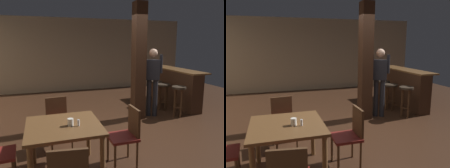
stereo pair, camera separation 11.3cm
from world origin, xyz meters
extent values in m
plane|color=#382114|center=(0.00, 0.00, 0.00)|extent=(10.80, 10.80, 0.00)
cube|color=gray|center=(0.00, 4.50, 1.40)|extent=(8.00, 0.10, 2.80)
cube|color=#382114|center=(0.38, 0.67, 1.40)|extent=(0.28, 0.28, 2.80)
cube|color=brown|center=(-1.62, -1.20, 0.73)|extent=(1.01, 1.01, 0.04)
cylinder|color=brown|center=(-1.19, -0.76, 0.36)|extent=(0.07, 0.07, 0.71)
cylinder|color=brown|center=(-2.05, -0.76, 0.36)|extent=(0.07, 0.07, 0.71)
cylinder|color=brown|center=(-1.19, -1.63, 0.36)|extent=(0.07, 0.07, 0.71)
cube|color=maroon|center=(-1.62, -0.37, 0.45)|extent=(0.48, 0.48, 0.04)
cube|color=#4C301C|center=(-1.65, -0.18, 0.68)|extent=(0.38, 0.09, 0.45)
cylinder|color=#4C301C|center=(-1.42, -0.52, 0.23)|extent=(0.04, 0.04, 0.43)
cylinder|color=#4C301C|center=(-1.77, -0.57, 0.23)|extent=(0.04, 0.04, 0.43)
cylinder|color=#4C301C|center=(-1.47, -0.17, 0.23)|extent=(0.04, 0.04, 0.43)
cylinder|color=#4C301C|center=(-1.82, -0.22, 0.23)|extent=(0.04, 0.04, 0.43)
cylinder|color=#4C301C|center=(-2.30, -1.04, 0.23)|extent=(0.04, 0.04, 0.43)
cube|color=maroon|center=(-0.76, -1.21, 0.45)|extent=(0.42, 0.42, 0.04)
cube|color=#4C301C|center=(-0.57, -1.21, 0.68)|extent=(0.04, 0.38, 0.45)
cylinder|color=#4C301C|center=(-0.93, -1.39, 0.23)|extent=(0.04, 0.04, 0.43)
cylinder|color=#4C301C|center=(-0.93, -1.04, 0.23)|extent=(0.04, 0.04, 0.43)
cylinder|color=#4C301C|center=(-0.58, -1.39, 0.23)|extent=(0.04, 0.04, 0.43)
cylinder|color=#4C301C|center=(-0.58, -1.04, 0.23)|extent=(0.04, 0.04, 0.43)
cylinder|color=silver|center=(-1.53, -1.26, 0.80)|extent=(0.08, 0.08, 0.10)
cylinder|color=silver|center=(-1.43, -1.31, 0.79)|extent=(0.03, 0.03, 0.09)
cube|color=black|center=(0.79, 0.71, 1.20)|extent=(0.39, 0.33, 0.50)
sphere|color=tan|center=(0.79, 0.71, 1.61)|extent=(0.28, 0.28, 0.21)
cylinder|color=#232328|center=(0.86, 0.67, 0.47)|extent=(0.16, 0.16, 0.95)
cylinder|color=#232328|center=(0.72, 0.74, 0.47)|extent=(0.16, 0.16, 0.95)
cylinder|color=black|center=(0.96, 0.62, 1.35)|extent=(0.11, 0.11, 0.46)
cylinder|color=black|center=(0.62, 0.79, 1.35)|extent=(0.11, 0.11, 0.46)
cube|color=brown|center=(2.05, 1.53, 1.07)|extent=(0.56, 2.27, 0.04)
cube|color=#382114|center=(1.95, 1.53, 0.52)|extent=(0.36, 2.27, 1.05)
cylinder|color=#2D2319|center=(1.39, 0.43, 0.76)|extent=(0.35, 0.35, 0.05)
torus|color=#422816|center=(1.39, 0.43, 0.27)|extent=(0.24, 0.24, 0.02)
cylinder|color=#422816|center=(1.39, 0.54, 0.37)|extent=(0.03, 0.03, 0.74)
cylinder|color=#422816|center=(1.39, 0.32, 0.37)|extent=(0.03, 0.03, 0.74)
cylinder|color=#422816|center=(1.50, 0.43, 0.37)|extent=(0.03, 0.03, 0.74)
cylinder|color=#422816|center=(1.28, 0.43, 0.37)|extent=(0.03, 0.03, 0.74)
cylinder|color=#2D2319|center=(1.34, 1.08, 0.71)|extent=(0.38, 0.38, 0.05)
torus|color=#422816|center=(1.34, 1.08, 0.25)|extent=(0.27, 0.27, 0.02)
cylinder|color=#422816|center=(1.34, 1.20, 0.34)|extent=(0.03, 0.03, 0.69)
cylinder|color=#422816|center=(1.34, 0.96, 0.34)|extent=(0.03, 0.03, 0.69)
cylinder|color=#422816|center=(1.46, 1.08, 0.34)|extent=(0.03, 0.03, 0.69)
cylinder|color=#422816|center=(1.22, 1.08, 0.34)|extent=(0.03, 0.03, 0.69)
cylinder|color=#2D2319|center=(1.40, 1.55, 0.72)|extent=(0.33, 0.33, 0.05)
torus|color=brown|center=(1.40, 1.55, 0.25)|extent=(0.23, 0.23, 0.02)
cylinder|color=brown|center=(1.40, 1.66, 0.35)|extent=(0.03, 0.03, 0.69)
cylinder|color=brown|center=(1.40, 1.44, 0.35)|extent=(0.03, 0.03, 0.69)
cylinder|color=brown|center=(1.51, 1.55, 0.35)|extent=(0.03, 0.03, 0.69)
cylinder|color=brown|center=(1.29, 1.55, 0.35)|extent=(0.03, 0.03, 0.69)
camera|label=1|loc=(-1.88, -4.12, 1.86)|focal=35.00mm
camera|label=2|loc=(-1.77, -4.15, 1.86)|focal=35.00mm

